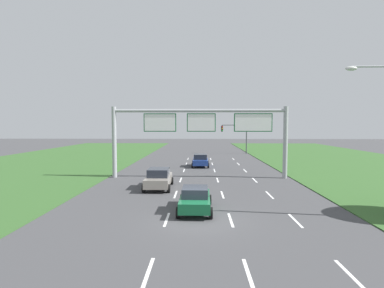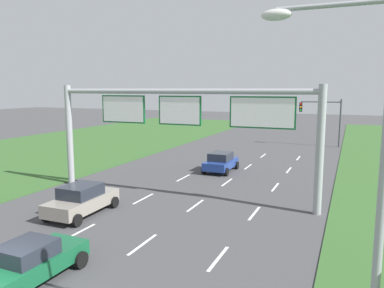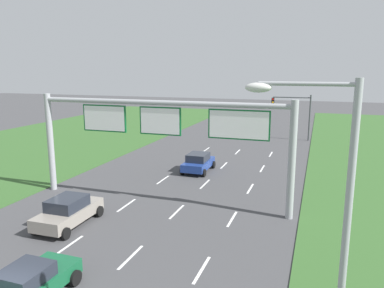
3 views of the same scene
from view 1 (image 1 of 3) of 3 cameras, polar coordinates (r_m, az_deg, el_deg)
The scene contains 10 objects.
ground_plane at distance 16.88m, azimuth 1.27°, elevation -14.22°, with size 200.00×200.00×0.00m, color #424244.
lane_dashes_inner_left at distance 22.74m, azimuth -3.15°, elevation -9.55°, with size 0.14×50.40×0.01m.
lane_dashes_inner_right at distance 22.73m, azimuth 5.80°, elevation -9.56°, with size 0.14×50.40×0.01m.
lane_dashes_slip at distance 23.26m, azimuth 14.55°, elevation -9.36°, with size 0.14×50.40×0.01m.
car_near_red at distance 18.30m, azimuth 0.60°, elevation -10.40°, with size 2.07×4.11×1.48m.
car_lead_silver at distance 37.63m, azimuth 1.60°, elevation -3.10°, with size 2.13×3.96×1.59m.
car_mid_lane at distance 24.86m, azimuth -6.36°, elevation -6.51°, with size 2.20×4.37×1.64m.
sign_gantry at distance 29.30m, azimuth 1.90°, elevation 3.15°, with size 17.24×0.44×7.00m.
traffic_light_mast at distance 55.64m, azimuth 8.37°, elevation 2.17°, with size 4.76×0.49×5.60m.
street_lamp at distance 19.50m, azimuth 32.58°, elevation 2.77°, with size 2.61×0.32×8.50m.
Camera 1 is at (0.05, -16.08, 5.14)m, focal length 28.00 mm.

